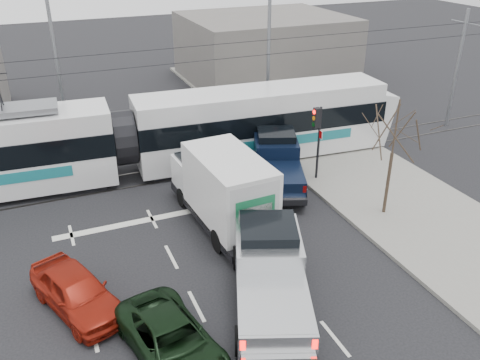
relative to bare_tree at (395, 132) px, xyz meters
name	(u,v)px	position (x,y,z in m)	size (l,w,h in m)	color
ground	(244,293)	(-7.60, -2.50, -3.79)	(120.00, 120.00, 0.00)	black
sidewalk_right	(451,235)	(1.40, -2.50, -3.72)	(6.00, 60.00, 0.15)	gray
rails	(166,174)	(-7.60, 7.50, -3.78)	(60.00, 1.60, 0.03)	#33302D
building_right	(264,48)	(4.40, 21.50, -1.29)	(12.00, 10.00, 5.00)	#67625D
bare_tree	(395,132)	(0.00, 0.00, 0.00)	(2.40, 2.40, 5.00)	#47382B
traffic_signal	(317,128)	(-1.13, 4.00, -1.05)	(0.44, 0.44, 3.60)	black
street_lamp_near	(266,44)	(-0.29, 11.50, 1.32)	(2.38, 0.25, 9.00)	slate
street_lamp_far	(52,54)	(-11.79, 13.50, 1.32)	(2.38, 0.25, 9.00)	slate
catenary	(160,100)	(-7.60, 7.50, 0.09)	(60.00, 0.20, 7.00)	black
tram	(123,139)	(-9.45, 8.04, -1.81)	(27.45, 4.44, 5.58)	silver
silver_pickup	(269,268)	(-6.91, -2.97, -2.63)	(4.37, 6.77, 2.33)	black
box_truck	(223,190)	(-6.62, 1.96, -2.18)	(2.62, 6.66, 3.27)	black
navy_pickup	(277,161)	(-2.91, 4.53, -2.62)	(3.94, 5.98, 2.37)	black
green_car	(172,341)	(-10.61, -4.32, -3.18)	(2.04, 4.42, 1.23)	black
red_car	(76,291)	(-12.85, -1.12, -3.09)	(1.65, 4.11, 1.40)	maroon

